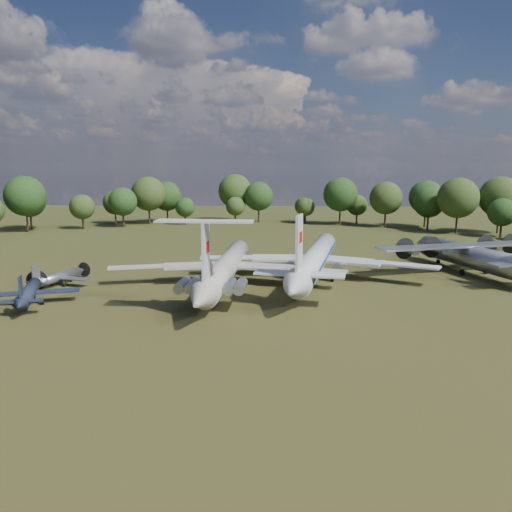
# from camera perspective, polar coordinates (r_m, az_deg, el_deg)

# --- Properties ---
(ground) EXTENTS (300.00, 300.00, 0.00)m
(ground) POSITION_cam_1_polar(r_m,az_deg,el_deg) (72.73, -3.81, -3.35)
(ground) COLOR #223712
(ground) RESTS_ON ground
(il62_airliner) EXTENTS (35.54, 45.57, 4.38)m
(il62_airliner) POSITION_cam_1_polar(r_m,az_deg,el_deg) (71.50, -3.46, -1.78)
(il62_airliner) COLOR #B9BAB5
(il62_airliner) RESTS_ON ground
(tu104_jet) EXTENTS (43.99, 53.75, 4.82)m
(tu104_jet) POSITION_cam_1_polar(r_m,az_deg,el_deg) (76.66, 6.74, -0.86)
(tu104_jet) COLOR silver
(tu104_jet) RESTS_ON ground
(an12_transport) EXTENTS (40.63, 42.98, 4.60)m
(an12_transport) POSITION_cam_1_polar(r_m,az_deg,el_deg) (87.25, 23.34, -0.36)
(an12_transport) COLOR #A9ABB1
(an12_transport) RESTS_ON ground
(small_prop_west) EXTENTS (16.58, 19.20, 2.37)m
(small_prop_west) POSITION_cam_1_polar(r_m,az_deg,el_deg) (68.30, -24.50, -4.13)
(small_prop_west) COLOR #151D31
(small_prop_west) RESTS_ON ground
(small_prop_northwest) EXTENTS (12.81, 15.21, 1.92)m
(small_prop_northwest) POSITION_cam_1_polar(r_m,az_deg,el_deg) (77.58, -21.66, -2.47)
(small_prop_northwest) COLOR #919398
(small_prop_northwest) RESTS_ON ground
(person_on_il62) EXTENTS (0.71, 0.50, 1.85)m
(person_on_il62) POSITION_cam_1_polar(r_m,az_deg,el_deg) (59.01, -5.23, -1.27)
(person_on_il62) COLOR #906649
(person_on_il62) RESTS_ON il62_airliner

